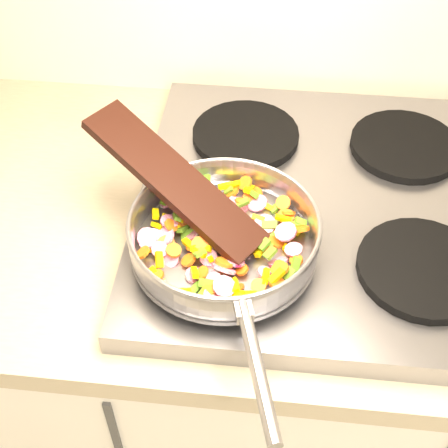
# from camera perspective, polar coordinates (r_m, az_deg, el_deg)

# --- Properties ---
(cooktop) EXTENTS (0.60, 0.60, 0.04)m
(cooktop) POSITION_cam_1_polar(r_m,az_deg,el_deg) (1.04, 9.02, 1.55)
(cooktop) COLOR #939399
(cooktop) RESTS_ON counter_top
(grate_fl) EXTENTS (0.19, 0.19, 0.02)m
(grate_fl) POSITION_cam_1_polar(r_m,az_deg,el_deg) (0.92, 0.53, -2.65)
(grate_fl) COLOR black
(grate_fl) RESTS_ON cooktop
(grate_fr) EXTENTS (0.19, 0.19, 0.02)m
(grate_fr) POSITION_cam_1_polar(r_m,az_deg,el_deg) (0.95, 17.71, -3.90)
(grate_fr) COLOR black
(grate_fr) RESTS_ON cooktop
(grate_bl) EXTENTS (0.19, 0.19, 0.02)m
(grate_bl) POSITION_cam_1_polar(r_m,az_deg,el_deg) (1.12, 1.99, 8.14)
(grate_bl) COLOR black
(grate_bl) RESTS_ON cooktop
(grate_br) EXTENTS (0.19, 0.19, 0.02)m
(grate_br) POSITION_cam_1_polar(r_m,az_deg,el_deg) (1.14, 16.21, 6.89)
(grate_br) COLOR black
(grate_br) RESTS_ON cooktop
(saute_pan) EXTENTS (0.32, 0.47, 0.06)m
(saute_pan) POSITION_cam_1_polar(r_m,az_deg,el_deg) (0.89, 0.03, -1.00)
(saute_pan) COLOR #9E9EA5
(saute_pan) RESTS_ON grate_fl
(vegetable_heap) EXTENTS (0.26, 0.26, 0.05)m
(vegetable_heap) POSITION_cam_1_polar(r_m,az_deg,el_deg) (0.90, -0.06, -1.39)
(vegetable_heap) COLOR orange
(vegetable_heap) RESTS_ON saute_pan
(wooden_spatula) EXTENTS (0.29, 0.23, 0.11)m
(wooden_spatula) POSITION_cam_1_polar(r_m,az_deg,el_deg) (0.91, -4.60, 4.03)
(wooden_spatula) COLOR black
(wooden_spatula) RESTS_ON saute_pan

